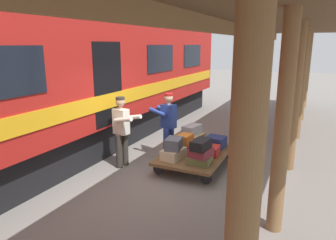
# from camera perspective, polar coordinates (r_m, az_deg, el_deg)

# --- Properties ---
(ground_plane) EXTENTS (60.00, 60.00, 0.00)m
(ground_plane) POSITION_cam_1_polar(r_m,az_deg,el_deg) (7.24, 1.95, -9.74)
(ground_plane) COLOR slate
(platform_canopy) EXTENTS (3.20, 20.06, 3.56)m
(platform_canopy) POSITION_cam_1_polar(r_m,az_deg,el_deg) (6.13, 22.26, 16.12)
(platform_canopy) COLOR brown
(platform_canopy) RESTS_ON ground_plane
(train_car) EXTENTS (3.02, 16.03, 4.00)m
(train_car) POSITION_cam_1_polar(r_m,az_deg,el_deg) (8.58, -19.11, 7.47)
(train_car) COLOR #B21E19
(train_car) RESTS_ON ground_plane
(luggage_cart) EXTENTS (1.41, 2.18, 0.33)m
(luggage_cart) POSITION_cam_1_polar(r_m,az_deg,el_deg) (7.60, 5.09, -6.31)
(luggage_cart) COLOR brown
(luggage_cart) RESTS_ON ground_plane
(suitcase_tan_vintage) EXTENTS (0.56, 0.65, 0.27)m
(suitcase_tan_vintage) POSITION_cam_1_polar(r_m,az_deg,el_deg) (8.18, 4.50, -3.49)
(suitcase_tan_vintage) COLOR tan
(suitcase_tan_vintage) RESTS_ON luggage_cart
(suitcase_olive_duffel) EXTENTS (0.53, 0.56, 0.17)m
(suitcase_olive_duffel) POSITION_cam_1_polar(r_m,az_deg,el_deg) (6.93, 5.85, -7.22)
(suitcase_olive_duffel) COLOR brown
(suitcase_olive_duffel) RESTS_ON luggage_cart
(suitcase_red_plastic) EXTENTS (0.52, 0.50, 0.21)m
(suitcase_red_plastic) POSITION_cam_1_polar(r_m,az_deg,el_deg) (7.46, 7.41, -5.55)
(suitcase_red_plastic) COLOR #AD231E
(suitcase_red_plastic) RESTS_ON luggage_cart
(suitcase_navy_fabric) EXTENTS (0.49, 0.48, 0.28)m
(suitcase_navy_fabric) POSITION_cam_1_polar(r_m,az_deg,el_deg) (7.99, 8.76, -4.02)
(suitcase_navy_fabric) COLOR navy
(suitcase_navy_fabric) RESTS_ON luggage_cart
(suitcase_maroon_trunk) EXTENTS (0.43, 0.55, 0.18)m
(suitcase_maroon_trunk) POSITION_cam_1_polar(r_m,az_deg,el_deg) (7.66, 2.88, -5.01)
(suitcase_maroon_trunk) COLOR maroon
(suitcase_maroon_trunk) RESTS_ON luggage_cart
(suitcase_cream_canvas) EXTENTS (0.45, 0.62, 0.23)m
(suitcase_cream_canvas) POSITION_cam_1_polar(r_m,az_deg,el_deg) (7.14, 1.03, -6.24)
(suitcase_cream_canvas) COLOR beige
(suitcase_cream_canvas) RESTS_ON luggage_cart
(suitcase_orange_carryall) EXTENTS (0.33, 0.43, 0.23)m
(suitcase_orange_carryall) POSITION_cam_1_polar(r_m,az_deg,el_deg) (7.60, 3.08, -3.54)
(suitcase_orange_carryall) COLOR #CC6B23
(suitcase_orange_carryall) RESTS_ON suitcase_maroon_trunk
(suitcase_burgundy_valise) EXTENTS (0.50, 0.54, 0.18)m
(suitcase_burgundy_valise) POSITION_cam_1_polar(r_m,az_deg,el_deg) (6.84, 6.06, -5.97)
(suitcase_burgundy_valise) COLOR maroon
(suitcase_burgundy_valise) RESTS_ON suitcase_olive_duffel
(suitcase_slate_roller) EXTENTS (0.40, 0.50, 0.26)m
(suitcase_slate_roller) POSITION_cam_1_polar(r_m,az_deg,el_deg) (7.05, 1.07, -4.38)
(suitcase_slate_roller) COLOR #4C515B
(suitcase_slate_roller) RESTS_ON suitcase_cream_canvas
(suitcase_gray_aluminum) EXTENTS (0.41, 0.59, 0.23)m
(suitcase_gray_aluminum) POSITION_cam_1_polar(r_m,az_deg,el_deg) (8.13, 4.41, -1.75)
(suitcase_gray_aluminum) COLOR #9EA0A5
(suitcase_gray_aluminum) RESTS_ON suitcase_tan_vintage
(suitcase_black_hardshell) EXTENTS (0.35, 0.57, 0.21)m
(suitcase_black_hardshell) POSITION_cam_1_polar(r_m,az_deg,el_deg) (6.76, 6.07, -4.47)
(suitcase_black_hardshell) COLOR black
(suitcase_black_hardshell) RESTS_ON suitcase_burgundy_valise
(porter_in_overalls) EXTENTS (0.71, 0.51, 1.70)m
(porter_in_overalls) POSITION_cam_1_polar(r_m,az_deg,el_deg) (7.90, -0.00, -0.64)
(porter_in_overalls) COLOR navy
(porter_in_overalls) RESTS_ON ground_plane
(porter_by_door) EXTENTS (0.71, 0.51, 1.70)m
(porter_by_door) POSITION_cam_1_polar(r_m,az_deg,el_deg) (7.41, -8.47, -1.75)
(porter_by_door) COLOR #332D28
(porter_by_door) RESTS_ON ground_plane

